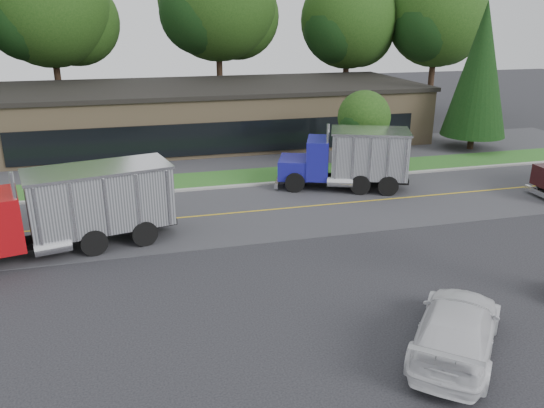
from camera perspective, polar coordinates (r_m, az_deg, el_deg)
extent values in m
plane|color=#38383E|center=(18.46, -0.59, -10.73)|extent=(140.00, 140.00, 0.00)
cube|color=#4A4A4E|center=(26.46, -5.28, -1.10)|extent=(60.00, 8.00, 0.02)
cube|color=gold|center=(26.46, -5.28, -1.10)|extent=(60.00, 0.12, 0.01)
cube|color=#9E9E99|center=(30.38, -6.59, 1.62)|extent=(60.00, 0.30, 0.12)
cube|color=#276221|center=(32.09, -7.05, 2.58)|extent=(60.00, 3.40, 0.03)
cube|color=#4A4A4E|center=(36.87, -8.11, 4.78)|extent=(60.00, 7.00, 0.02)
cube|color=#947C5A|center=(42.51, -6.51, 9.58)|extent=(32.00, 12.00, 4.00)
cylinder|color=#382619|center=(50.29, -21.82, 10.69)|extent=(0.56, 0.56, 5.41)
sphere|color=#19390F|center=(49.86, -22.93, 19.02)|extent=(9.89, 9.89, 9.89)
sphere|color=#19390F|center=(50.89, -20.40, 17.90)|extent=(7.42, 7.42, 7.42)
sphere|color=black|center=(49.15, -24.79, 17.70)|extent=(6.80, 6.80, 6.80)
cylinder|color=#382619|center=(50.50, -5.59, 12.15)|extent=(0.56, 0.56, 5.67)
sphere|color=#19390F|center=(50.09, -5.90, 20.92)|extent=(10.37, 10.37, 10.37)
sphere|color=#19390F|center=(51.69, -3.83, 19.49)|extent=(7.78, 7.78, 7.78)
sphere|color=black|center=(48.89, -7.67, 19.74)|extent=(7.13, 7.13, 7.13)
cylinder|color=#382619|center=(52.81, 7.85, 11.91)|extent=(0.56, 0.56, 4.80)
sphere|color=#19390F|center=(52.36, 8.20, 18.99)|extent=(8.78, 8.78, 8.78)
sphere|color=#19390F|center=(54.02, 9.37, 17.78)|extent=(6.58, 6.58, 6.58)
sphere|color=black|center=(51.10, 7.02, 18.11)|extent=(6.04, 6.04, 6.04)
cylinder|color=#382619|center=(54.58, 16.63, 11.62)|extent=(0.56, 0.56, 4.95)
sphere|color=#19390F|center=(54.15, 17.35, 18.65)|extent=(9.04, 9.04, 9.04)
sphere|color=#19390F|center=(56.01, 18.17, 17.41)|extent=(6.78, 6.78, 6.78)
sphere|color=black|center=(52.71, 16.37, 17.81)|extent=(6.22, 6.22, 6.22)
cylinder|color=#382619|center=(42.00, 20.58, 6.24)|extent=(0.44, 0.44, 1.00)
cone|color=black|center=(41.23, 21.46, 13.26)|extent=(4.55, 4.55, 9.31)
cylinder|color=#382619|center=(34.49, 9.63, 5.21)|extent=(0.56, 0.56, 1.80)
sphere|color=#19390F|center=(33.97, 9.87, 9.21)|extent=(3.30, 3.30, 3.30)
sphere|color=#19390F|center=(34.67, 10.49, 8.69)|extent=(2.47, 2.47, 2.47)
sphere|color=black|center=(33.55, 9.24, 8.58)|extent=(2.27, 2.27, 2.27)
cube|color=black|center=(23.88, -21.52, -3.33)|extent=(9.55, 3.13, 0.28)
cube|color=silver|center=(23.57, -17.96, 0.58)|extent=(6.14, 3.72, 2.50)
cube|color=silver|center=(23.20, -18.30, 3.61)|extent=(6.32, 3.90, 0.12)
cylinder|color=black|center=(25.18, -17.17, -1.64)|extent=(1.15, 0.59, 1.10)
cylinder|color=black|center=(23.07, -16.06, -3.49)|extent=(1.15, 0.59, 1.10)
cube|color=black|center=(30.54, 8.00, 2.77)|extent=(6.79, 3.43, 0.28)
cube|color=navy|center=(30.45, 2.39, 3.98)|extent=(2.37, 2.74, 1.10)
cube|color=navy|center=(30.23, 4.96, 4.98)|extent=(1.99, 2.67, 2.20)
cube|color=black|center=(30.15, 3.98, 5.75)|extent=(0.82, 1.98, 0.90)
cube|color=silver|center=(30.21, 10.41, 5.31)|extent=(4.75, 3.82, 2.50)
cube|color=silver|center=(29.92, 10.56, 7.72)|extent=(4.94, 4.02, 0.12)
cylinder|color=black|center=(31.70, 2.81, 3.57)|extent=(1.15, 0.72, 1.10)
cylinder|color=black|center=(29.50, 2.49, 2.34)|extent=(1.15, 0.72, 1.10)
cylinder|color=black|center=(31.71, 10.68, 3.25)|extent=(1.15, 0.72, 1.10)
cylinder|color=black|center=(29.52, 10.94, 2.00)|extent=(1.15, 0.72, 1.10)
imported|color=silver|center=(16.65, 19.25, -12.49)|extent=(5.12, 5.50, 1.55)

